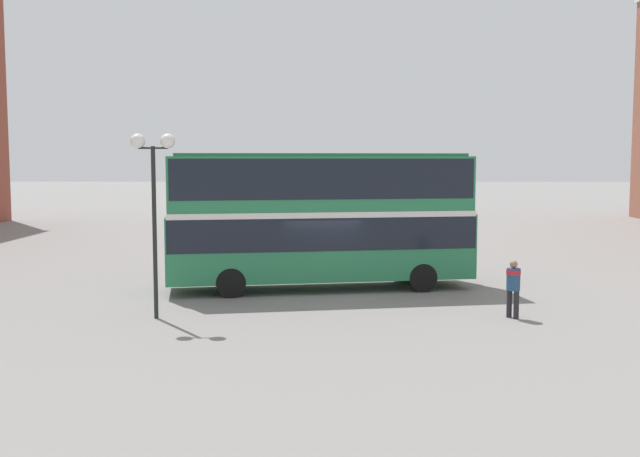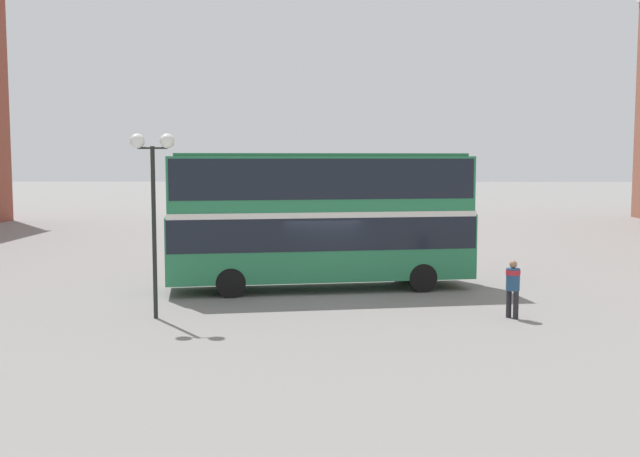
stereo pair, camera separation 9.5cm
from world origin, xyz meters
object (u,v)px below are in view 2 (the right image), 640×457
double_decker_bus (320,212)px  pedestrian_foreground (513,283)px  parked_car_kerb_near (288,225)px  street_lamp_twin_globe (153,171)px

double_decker_bus → pedestrian_foreground: (5.60, -4.67, -1.68)m
double_decker_bus → parked_car_kerb_near: double_decker_bus is taller
parked_car_kerb_near → street_lamp_twin_globe: (-2.37, -21.47, 3.43)m
double_decker_bus → street_lamp_twin_globe: (-4.58, -4.89, 1.49)m
pedestrian_foreground → parked_car_kerb_near: 22.64m
pedestrian_foreground → street_lamp_twin_globe: size_ratio=0.32×
double_decker_bus → pedestrian_foreground: 7.48m
double_decker_bus → pedestrian_foreground: size_ratio=6.48×
pedestrian_foreground → street_lamp_twin_globe: 10.66m
street_lamp_twin_globe → parked_car_kerb_near: bearing=83.7°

